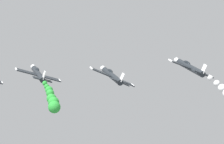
{
  "coord_description": "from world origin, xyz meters",
  "views": [
    {
      "loc": [
        -29.71,
        -84.46,
        120.79
      ],
      "look_at": [
        0.0,
        0.0,
        94.5
      ],
      "focal_mm": 78.78,
      "sensor_mm": 36.0,
      "label": 1
    }
  ],
  "objects": [
    {
      "name": "airplane_right_inner",
      "position": [
        -0.3,
        -0.82,
        94.05
      ],
      "size": [
        8.69,
        10.35,
        4.65
      ],
      "rotation": [
        0.0,
        0.47,
        0.0
      ],
      "color": "#23282D"
    },
    {
      "name": "smoke_trail_left_inner",
      "position": [
        -12.74,
        -4.62,
        91.95
      ],
      "size": [
        2.35,
        11.52,
        2.73
      ],
      "color": "green"
    },
    {
      "name": "airplane_left_outer",
      "position": [
        12.1,
        -8.32,
        96.5
      ],
      "size": [
        8.86,
        10.35,
        4.26
      ],
      "rotation": [
        0.0,
        0.42,
        0.0
      ],
      "color": "#23282D"
    },
    {
      "name": "airplane_left_inner",
      "position": [
        -12.4,
        9.49,
        92.73
      ],
      "size": [
        9.08,
        10.35,
        3.69
      ],
      "rotation": [
        0.0,
        0.36,
        0.0
      ],
      "color": "#23282D"
    }
  ]
}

